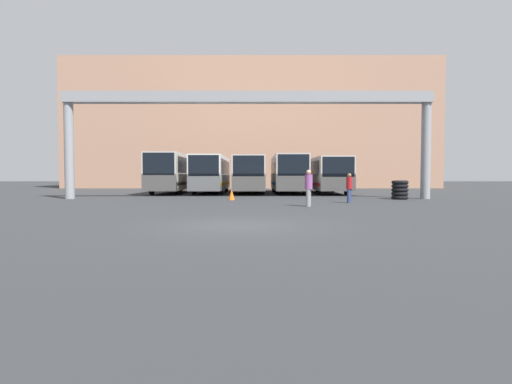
# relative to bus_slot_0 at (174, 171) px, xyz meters

# --- Properties ---
(ground_plane) EXTENTS (200.00, 200.00, 0.00)m
(ground_plane) POSITION_rel_bus_slot_0_xyz_m (6.63, -22.62, -1.90)
(ground_plane) COLOR #2D3033
(building_backdrop) EXTENTS (45.94, 12.00, 15.75)m
(building_backdrop) POSITION_rel_bus_slot_0_xyz_m (6.63, 19.13, 5.97)
(building_backdrop) COLOR tan
(building_backdrop) RESTS_ON ground
(overhead_gantry) EXTENTS (23.64, 0.80, 6.88)m
(overhead_gantry) POSITION_rel_bus_slot_0_xyz_m (6.63, -8.66, 3.76)
(overhead_gantry) COLOR gray
(overhead_gantry) RESTS_ON ground
(bus_slot_0) EXTENTS (2.57, 10.21, 3.30)m
(bus_slot_0) POSITION_rel_bus_slot_0_xyz_m (0.00, 0.00, 0.00)
(bus_slot_0) COLOR beige
(bus_slot_0) RESTS_ON ground
(bus_slot_1) EXTENTS (2.50, 10.56, 3.13)m
(bus_slot_1) POSITION_rel_bus_slot_0_xyz_m (3.31, 0.17, -0.10)
(bus_slot_1) COLOR silver
(bus_slot_1) RESTS_ON ground
(bus_slot_2) EXTENTS (2.54, 11.56, 3.09)m
(bus_slot_2) POSITION_rel_bus_slot_0_xyz_m (6.63, 0.67, -0.12)
(bus_slot_2) COLOR beige
(bus_slot_2) RESTS_ON ground
(bus_slot_3) EXTENTS (2.56, 10.43, 3.18)m
(bus_slot_3) POSITION_rel_bus_slot_0_xyz_m (9.94, 0.11, -0.07)
(bus_slot_3) COLOR beige
(bus_slot_3) RESTS_ON ground
(bus_slot_4) EXTENTS (2.61, 10.25, 3.00)m
(bus_slot_4) POSITION_rel_bus_slot_0_xyz_m (13.26, 0.02, -0.17)
(bus_slot_4) COLOR beige
(bus_slot_4) RESTS_ON ground
(pedestrian_near_center) EXTENTS (0.37, 0.37, 1.78)m
(pedestrian_near_center) POSITION_rel_bus_slot_0_xyz_m (9.73, -15.14, -0.96)
(pedestrian_near_center) COLOR gray
(pedestrian_near_center) RESTS_ON ground
(pedestrian_mid_left) EXTENTS (0.34, 0.34, 1.63)m
(pedestrian_mid_left) POSITION_rel_bus_slot_0_xyz_m (12.30, -12.62, -1.04)
(pedestrian_mid_left) COLOR navy
(pedestrian_mid_left) RESTS_ON ground
(traffic_cone) EXTENTS (0.40, 0.40, 0.66)m
(traffic_cone) POSITION_rel_bus_slot_0_xyz_m (5.66, -9.80, -1.57)
(traffic_cone) COLOR orange
(traffic_cone) RESTS_ON ground
(tire_stack) EXTENTS (1.04, 1.04, 1.20)m
(tire_stack) POSITION_rel_bus_slot_0_xyz_m (16.31, -9.20, -1.30)
(tire_stack) COLOR black
(tire_stack) RESTS_ON ground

